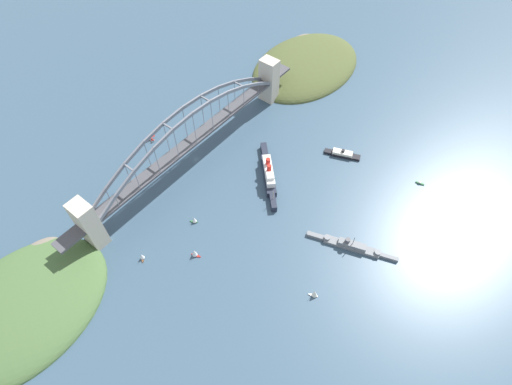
{
  "coord_description": "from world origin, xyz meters",
  "views": [
    {
      "loc": [
        179.36,
        222.58,
        305.47
      ],
      "look_at": [
        0.0,
        79.95,
        8.0
      ],
      "focal_mm": 27.95,
      "sensor_mm": 36.0,
      "label": 1
    }
  ],
  "objects_px": {
    "small_boat_0": "(420,183)",
    "small_boat_1": "(194,220)",
    "harbor_arch_bridge": "(192,140)",
    "small_boat_2": "(194,253)",
    "seaplane_taxiing_near_bridge": "(151,139)",
    "naval_cruiser": "(351,246)",
    "harbor_ferry_steamer": "(343,154)",
    "small_boat_3": "(315,294)",
    "small_boat_4": "(142,256)",
    "ocean_liner": "(269,173)"
  },
  "relations": [
    {
      "from": "small_boat_1",
      "to": "seaplane_taxiing_near_bridge",
      "type": "bearing_deg",
      "value": -113.49
    },
    {
      "from": "ocean_liner",
      "to": "small_boat_4",
      "type": "distance_m",
      "value": 142.55
    },
    {
      "from": "small_boat_0",
      "to": "small_boat_1",
      "type": "relative_size",
      "value": 1.16
    },
    {
      "from": "harbor_arch_bridge",
      "to": "small_boat_1",
      "type": "relative_size",
      "value": 41.88
    },
    {
      "from": "harbor_ferry_steamer",
      "to": "small_boat_3",
      "type": "bearing_deg",
      "value": 22.88
    },
    {
      "from": "naval_cruiser",
      "to": "harbor_ferry_steamer",
      "type": "height_order",
      "value": "naval_cruiser"
    },
    {
      "from": "ocean_liner",
      "to": "naval_cruiser",
      "type": "xyz_separation_m",
      "value": [
        18.75,
        104.91,
        -3.16
      ]
    },
    {
      "from": "harbor_ferry_steamer",
      "to": "small_boat_0",
      "type": "relative_size",
      "value": 4.3
    },
    {
      "from": "seaplane_taxiing_near_bridge",
      "to": "harbor_ferry_steamer",
      "type": "bearing_deg",
      "value": 122.05
    },
    {
      "from": "ocean_liner",
      "to": "small_boat_2",
      "type": "distance_m",
      "value": 109.41
    },
    {
      "from": "naval_cruiser",
      "to": "small_boat_1",
      "type": "relative_size",
      "value": 10.42
    },
    {
      "from": "harbor_arch_bridge",
      "to": "small_boat_1",
      "type": "xyz_separation_m",
      "value": [
        56.89,
        53.37,
        -24.67
      ]
    },
    {
      "from": "seaplane_taxiing_near_bridge",
      "to": "small_boat_4",
      "type": "bearing_deg",
      "value": 44.59
    },
    {
      "from": "naval_cruiser",
      "to": "small_boat_0",
      "type": "xyz_separation_m",
      "value": [
        -104.9,
        16.97,
        -1.87
      ]
    },
    {
      "from": "small_boat_1",
      "to": "small_boat_3",
      "type": "relative_size",
      "value": 0.79
    },
    {
      "from": "small_boat_1",
      "to": "naval_cruiser",
      "type": "bearing_deg",
      "value": 117.76
    },
    {
      "from": "harbor_arch_bridge",
      "to": "small_boat_0",
      "type": "bearing_deg",
      "value": 120.23
    },
    {
      "from": "seaplane_taxiing_near_bridge",
      "to": "small_boat_1",
      "type": "bearing_deg",
      "value": 66.51
    },
    {
      "from": "small_boat_0",
      "to": "small_boat_1",
      "type": "distance_m",
      "value": 222.28
    },
    {
      "from": "small_boat_0",
      "to": "small_boat_1",
      "type": "xyz_separation_m",
      "value": [
        170.83,
        -142.2,
        2.55
      ]
    },
    {
      "from": "small_boat_1",
      "to": "small_boat_2",
      "type": "height_order",
      "value": "small_boat_2"
    },
    {
      "from": "small_boat_3",
      "to": "small_boat_4",
      "type": "height_order",
      "value": "small_boat_3"
    },
    {
      "from": "harbor_arch_bridge",
      "to": "small_boat_1",
      "type": "distance_m",
      "value": 81.81
    },
    {
      "from": "harbor_arch_bridge",
      "to": "small_boat_3",
      "type": "distance_m",
      "value": 186.43
    },
    {
      "from": "small_boat_1",
      "to": "small_boat_3",
      "type": "height_order",
      "value": "small_boat_3"
    },
    {
      "from": "small_boat_2",
      "to": "naval_cruiser",
      "type": "bearing_deg",
      "value": 131.87
    },
    {
      "from": "small_boat_1",
      "to": "small_boat_4",
      "type": "distance_m",
      "value": 55.56
    },
    {
      "from": "harbor_arch_bridge",
      "to": "small_boat_2",
      "type": "relative_size",
      "value": 31.91
    },
    {
      "from": "naval_cruiser",
      "to": "harbor_ferry_steamer",
      "type": "bearing_deg",
      "value": -145.27
    },
    {
      "from": "seaplane_taxiing_near_bridge",
      "to": "small_boat_0",
      "type": "distance_m",
      "value": 280.58
    },
    {
      "from": "naval_cruiser",
      "to": "small_boat_1",
      "type": "bearing_deg",
      "value": -62.24
    },
    {
      "from": "small_boat_0",
      "to": "small_boat_4",
      "type": "xyz_separation_m",
      "value": [
        225.68,
        -150.98,
        2.77
      ]
    },
    {
      "from": "harbor_ferry_steamer",
      "to": "small_boat_0",
      "type": "height_order",
      "value": "harbor_ferry_steamer"
    },
    {
      "from": "naval_cruiser",
      "to": "seaplane_taxiing_near_bridge",
      "type": "height_order",
      "value": "naval_cruiser"
    },
    {
      "from": "harbor_arch_bridge",
      "to": "ocean_liner",
      "type": "distance_m",
      "value": 81.82
    },
    {
      "from": "small_boat_0",
      "to": "small_boat_2",
      "type": "height_order",
      "value": "small_boat_2"
    },
    {
      "from": "naval_cruiser",
      "to": "small_boat_3",
      "type": "xyz_separation_m",
      "value": [
        57.48,
        -0.15,
        1.57
      ]
    },
    {
      "from": "small_boat_3",
      "to": "small_boat_4",
      "type": "relative_size",
      "value": 1.18
    },
    {
      "from": "seaplane_taxiing_near_bridge",
      "to": "small_boat_1",
      "type": "distance_m",
      "value": 119.92
    },
    {
      "from": "harbor_ferry_steamer",
      "to": "small_boat_3",
      "type": "height_order",
      "value": "small_boat_3"
    },
    {
      "from": "naval_cruiser",
      "to": "small_boat_2",
      "type": "xyz_separation_m",
      "value": [
        90.59,
        -101.08,
        1.72
      ]
    },
    {
      "from": "harbor_arch_bridge",
      "to": "seaplane_taxiing_near_bridge",
      "type": "xyz_separation_m",
      "value": [
        9.09,
        -56.6,
        -26.33
      ]
    },
    {
      "from": "harbor_arch_bridge",
      "to": "small_boat_0",
      "type": "distance_m",
      "value": 227.97
    },
    {
      "from": "harbor_arch_bridge",
      "to": "small_boat_0",
      "type": "height_order",
      "value": "harbor_arch_bridge"
    },
    {
      "from": "ocean_liner",
      "to": "harbor_ferry_steamer",
      "type": "relative_size",
      "value": 1.73
    },
    {
      "from": "naval_cruiser",
      "to": "seaplane_taxiing_near_bridge",
      "type": "bearing_deg",
      "value": -85.59
    },
    {
      "from": "harbor_arch_bridge",
      "to": "small_boat_4",
      "type": "height_order",
      "value": "harbor_arch_bridge"
    },
    {
      "from": "harbor_arch_bridge",
      "to": "harbor_ferry_steamer",
      "type": "distance_m",
      "value": 154.84
    },
    {
      "from": "ocean_liner",
      "to": "small_boat_1",
      "type": "relative_size",
      "value": 8.64
    },
    {
      "from": "small_boat_1",
      "to": "harbor_ferry_steamer",
      "type": "bearing_deg",
      "value": 158.06
    }
  ]
}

